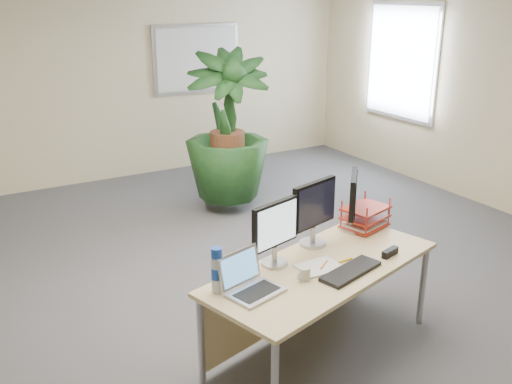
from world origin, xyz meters
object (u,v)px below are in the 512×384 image
monitor_left (275,229)px  monitor_right (314,209)px  floor_plant (227,147)px  laptop (249,282)px  desk (312,280)px

monitor_left → monitor_right: monitor_right is taller
floor_plant → laptop: floor_plant is taller
monitor_left → laptop: bearing=-145.3°
monitor_left → desk: bearing=-21.2°
monitor_right → floor_plant: bearing=76.7°
desk → monitor_left: monitor_left is taller
desk → floor_plant: floor_plant is taller
floor_plant → desk: bearing=-105.4°
laptop → floor_plant: bearing=65.2°
desk → laptop: laptop is taller
desk → floor_plant: (0.77, 2.78, 0.21)m
desk → floor_plant: size_ratio=1.27×
desk → floor_plant: 2.89m
floor_plant → monitor_right: floor_plant is taller
desk → monitor_left: (-0.25, 0.10, 0.40)m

